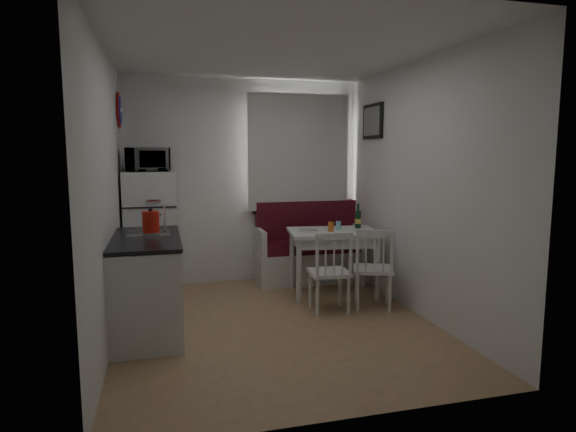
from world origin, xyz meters
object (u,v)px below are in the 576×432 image
at_px(kitchen_counter, 147,284).
at_px(wine_bottle, 358,216).
at_px(dining_table, 333,238).
at_px(fridge, 151,233).
at_px(chair_right, 377,260).
at_px(bench, 310,254).
at_px(microwave, 148,160).
at_px(chair_left, 332,263).
at_px(kettle, 151,222).

relative_size(kitchen_counter, wine_bottle, 4.49).
relative_size(dining_table, fridge, 0.76).
relative_size(kitchen_counter, chair_right, 2.50).
xyz_separation_m(bench, wine_bottle, (0.42, -0.59, 0.57)).
bearing_deg(fridge, dining_table, -15.57).
xyz_separation_m(chair_right, fridge, (-2.32, 1.24, 0.18)).
relative_size(fridge, microwave, 2.96).
height_order(bench, chair_left, bench).
height_order(dining_table, chair_left, chair_left).
relative_size(kitchen_counter, bench, 0.91).
height_order(kitchen_counter, chair_right, kitchen_counter).
bearing_deg(kettle, chair_right, -1.78).
bearing_deg(kitchen_counter, microwave, 89.06).
bearing_deg(chair_right, kettle, -160.84).
xyz_separation_m(microwave, kettle, (0.03, -1.12, -0.57)).
height_order(bench, microwave, microwave).
xyz_separation_m(chair_right, wine_bottle, (0.10, 0.76, 0.37)).
height_order(fridge, kettle, fridge).
relative_size(kettle, wine_bottle, 0.85).
bearing_deg(bench, chair_right, -76.83).
xyz_separation_m(kettle, wine_bottle, (2.39, 0.69, -0.11)).
relative_size(kitchen_counter, fridge, 0.91).
bearing_deg(wine_bottle, chair_left, -128.30).
relative_size(dining_table, kettle, 4.44).
bearing_deg(microwave, fridge, 90.00).
xyz_separation_m(bench, kettle, (-1.97, -1.28, 0.68)).
bearing_deg(chair_left, microwave, 151.22).
bearing_deg(chair_left, fridge, 150.13).
xyz_separation_m(chair_left, chair_right, (0.50, -0.00, 0.01)).
bearing_deg(chair_right, microwave, 173.82).
relative_size(chair_right, wine_bottle, 1.79).
distance_m(chair_left, kettle, 1.85).
relative_size(chair_right, kettle, 2.11).
distance_m(kitchen_counter, chair_left, 1.84).
relative_size(microwave, wine_bottle, 1.67).
height_order(bench, dining_table, bench).
bearing_deg(kitchen_counter, fridge, 89.10).
bearing_deg(dining_table, bench, 103.26).
height_order(kitchen_counter, dining_table, kitchen_counter).
distance_m(bench, chair_left, 1.38).
relative_size(bench, dining_table, 1.30).
distance_m(bench, wine_bottle, 0.92).
relative_size(bench, wine_bottle, 4.91).
bearing_deg(fridge, kettle, -88.53).
bearing_deg(fridge, wine_bottle, -11.14).
relative_size(bench, fridge, 0.99).
relative_size(chair_left, fridge, 0.32).
distance_m(chair_left, microwave, 2.41).
bearing_deg(microwave, wine_bottle, -9.99).
relative_size(dining_table, chair_left, 2.38).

